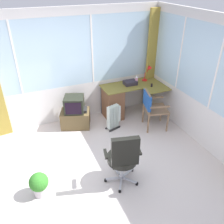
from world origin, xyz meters
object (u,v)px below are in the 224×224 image
object	(u,v)px
spray_bottle	(137,80)
paper_tray	(130,83)
tv_remote	(152,85)
potted_plant	(39,184)
desk	(116,101)
space_heater	(114,117)
tv_on_stand	(75,113)
desk_lamp	(149,71)
office_chair	(123,156)
wooden_armchair	(151,105)

from	to	relation	value
spray_bottle	paper_tray	size ratio (longest dim) A/B	0.72
tv_remote	potted_plant	distance (m)	3.32
desk	space_heater	world-z (taller)	desk
desk	tv_on_stand	xyz separation A→B (m)	(-1.03, -0.03, -0.09)
tv_on_stand	space_heater	xyz separation A→B (m)	(0.77, -0.42, -0.04)
desk_lamp	paper_tray	xyz separation A→B (m)	(-0.52, -0.03, -0.21)
office_chair	tv_on_stand	xyz separation A→B (m)	(-0.25, 2.00, -0.25)
desk_lamp	office_chair	size ratio (longest dim) A/B	0.39
spray_bottle	desk	bearing A→B (deg)	-179.10
office_chair	tv_on_stand	bearing A→B (deg)	97.12
desk_lamp	space_heater	world-z (taller)	desk_lamp
space_heater	potted_plant	distance (m)	2.23
wooden_armchair	potted_plant	distance (m)	2.80
desk	desk_lamp	distance (m)	1.09
tv_remote	tv_on_stand	distance (m)	1.91
desk_lamp	tv_on_stand	xyz separation A→B (m)	(-1.93, -0.09, -0.70)
tv_remote	wooden_armchair	distance (m)	0.64
desk_lamp	wooden_armchair	size ratio (longest dim) A/B	0.44
spray_bottle	potted_plant	distance (m)	3.21
desk_lamp	spray_bottle	size ratio (longest dim) A/B	1.83
tv_remote	spray_bottle	xyz separation A→B (m)	(-0.28, 0.24, 0.09)
paper_tray	tv_on_stand	distance (m)	1.49
paper_tray	wooden_armchair	world-z (taller)	wooden_armchair
tv_remote	wooden_armchair	size ratio (longest dim) A/B	0.17
paper_tray	wooden_armchair	distance (m)	0.83
paper_tray	space_heater	world-z (taller)	paper_tray
desk_lamp	space_heater	bearing A→B (deg)	-155.94
wooden_armchair	space_heater	world-z (taller)	wooden_armchair
office_chair	potted_plant	xyz separation A→B (m)	(-1.31, 0.31, -0.35)
tv_on_stand	space_heater	distance (m)	0.88
desk_lamp	potted_plant	size ratio (longest dim) A/B	0.95
spray_bottle	space_heater	xyz separation A→B (m)	(-0.79, -0.46, -0.58)
space_heater	desk	bearing A→B (deg)	61.13
desk	desk_lamp	bearing A→B (deg)	3.69
spray_bottle	space_heater	size ratio (longest dim) A/B	0.37
desk_lamp	tv_on_stand	distance (m)	2.05
tv_on_stand	potted_plant	distance (m)	2.00
space_heater	paper_tray	bearing A→B (deg)	37.47
spray_bottle	space_heater	world-z (taller)	spray_bottle
spray_bottle	potted_plant	world-z (taller)	spray_bottle
desk_lamp	tv_remote	distance (m)	0.39
space_heater	potted_plant	bearing A→B (deg)	-145.27
tv_on_stand	potted_plant	size ratio (longest dim) A/B	1.81
desk	potted_plant	world-z (taller)	desk
wooden_armchair	tv_on_stand	distance (m)	1.71
desk	office_chair	world-z (taller)	office_chair
spray_bottle	paper_tray	world-z (taller)	spray_bottle
desk	office_chair	distance (m)	2.18
paper_tray	office_chair	distance (m)	2.38
potted_plant	desk_lamp	bearing A→B (deg)	30.88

